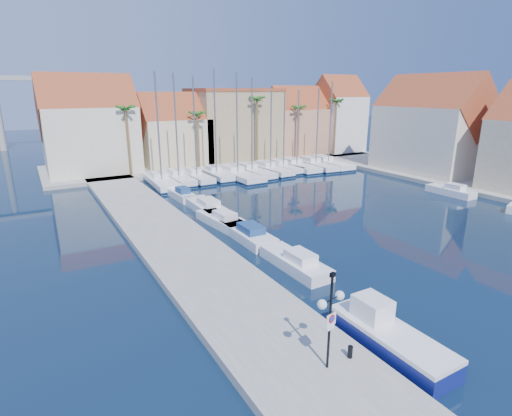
{
  "coord_description": "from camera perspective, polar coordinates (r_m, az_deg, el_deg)",
  "views": [
    {
      "loc": [
        -18.02,
        -13.3,
        11.69
      ],
      "look_at": [
        -3.36,
        12.17,
        3.0
      ],
      "focal_mm": 28.0,
      "sensor_mm": 36.0,
      "label": 1
    }
  ],
  "objects": [
    {
      "name": "ground",
      "position": [
        25.26,
        21.34,
        -12.33
      ],
      "size": [
        260.0,
        260.0,
        0.0
      ],
      "primitive_type": "plane",
      "color": "black",
      "rests_on": "ground"
    },
    {
      "name": "quay_west",
      "position": [
        30.5,
        -10.55,
        -5.85
      ],
      "size": [
        6.0,
        77.0,
        0.5
      ],
      "primitive_type": "cube",
      "color": "gray",
      "rests_on": "ground"
    },
    {
      "name": "shore_north",
      "position": [
        68.36,
        -5.32,
        6.77
      ],
      "size": [
        54.0,
        16.0,
        0.5
      ],
      "primitive_type": "cube",
      "color": "gray",
      "rests_on": "ground"
    },
    {
      "name": "shore_east",
      "position": [
        58.6,
        29.97,
        2.99
      ],
      "size": [
        12.0,
        60.0,
        0.5
      ],
      "primitive_type": "cube",
      "color": "gray",
      "rests_on": "ground"
    },
    {
      "name": "lamp_post",
      "position": [
        16.72,
        10.64,
        -13.66
      ],
      "size": [
        1.47,
        0.59,
        4.38
      ],
      "rotation": [
        0.0,
        0.0,
        0.18
      ],
      "color": "black",
      "rests_on": "quay_west"
    },
    {
      "name": "bollard",
      "position": [
        18.87,
        13.3,
        -19.36
      ],
      "size": [
        0.22,
        0.22,
        0.56
      ],
      "primitive_type": "cylinder",
      "color": "black",
      "rests_on": "quay_west"
    },
    {
      "name": "fishing_boat",
      "position": [
        20.42,
        18.26,
        -16.94
      ],
      "size": [
        2.07,
        6.2,
        2.17
      ],
      "rotation": [
        0.0,
        0.0,
        -0.0
      ],
      "color": "navy",
      "rests_on": "ground"
    },
    {
      "name": "motorboat_west_0",
      "position": [
        27.46,
        5.69,
        -7.64
      ],
      "size": [
        2.03,
        6.08,
        1.4
      ],
      "rotation": [
        0.0,
        0.0,
        0.02
      ],
      "color": "white",
      "rests_on": "ground"
    },
    {
      "name": "motorboat_west_1",
      "position": [
        32.57,
        -1.2,
        -3.61
      ],
      "size": [
        2.09,
        6.52,
        1.4
      ],
      "rotation": [
        0.0,
        0.0,
        -0.0
      ],
      "color": "white",
      "rests_on": "ground"
    },
    {
      "name": "motorboat_west_2",
      "position": [
        35.97,
        -4.89,
        -1.7
      ],
      "size": [
        2.57,
        6.3,
        1.4
      ],
      "rotation": [
        0.0,
        0.0,
        0.1
      ],
      "color": "white",
      "rests_on": "ground"
    },
    {
      "name": "motorboat_west_3",
      "position": [
        40.28,
        -7.08,
        0.23
      ],
      "size": [
        2.32,
        6.96,
        1.4
      ],
      "rotation": [
        0.0,
        0.0,
        -0.01
      ],
      "color": "white",
      "rests_on": "ground"
    },
    {
      "name": "motorboat_west_4",
      "position": [
        45.42,
        -10.57,
        1.94
      ],
      "size": [
        1.84,
        5.18,
        1.4
      ],
      "rotation": [
        0.0,
        0.0,
        0.04
      ],
      "color": "white",
      "rests_on": "ground"
    },
    {
      "name": "motorboat_east_1",
      "position": [
        51.51,
        26.09,
        2.24
      ],
      "size": [
        1.82,
        5.53,
        1.4
      ],
      "rotation": [
        0.0,
        0.0,
        0.01
      ],
      "color": "white",
      "rests_on": "ground"
    },
    {
      "name": "sailboat_0",
      "position": [
        52.15,
        -13.46,
        3.74
      ],
      "size": [
        3.1,
        10.13,
        13.81
      ],
      "rotation": [
        0.0,
        0.0,
        -0.05
      ],
      "color": "white",
      "rests_on": "ground"
    },
    {
      "name": "sailboat_1",
      "position": [
        53.71,
        -11.12,
        4.28
      ],
      "size": [
        2.45,
        8.78,
        13.75
      ],
      "rotation": [
        0.0,
        0.0,
        -0.02
      ],
      "color": "white",
      "rests_on": "ground"
    },
    {
      "name": "sailboat_2",
      "position": [
        54.23,
        -8.64,
        4.52
      ],
      "size": [
        2.41,
        8.4,
        13.45
      ],
      "rotation": [
        0.0,
        0.0,
        0.02
      ],
      "color": "white",
      "rests_on": "ground"
    },
    {
      "name": "sailboat_3",
      "position": [
        55.45,
        -5.85,
        4.91
      ],
      "size": [
        2.29,
        8.29,
        14.35
      ],
      "rotation": [
        0.0,
        0.0,
        -0.01
      ],
      "color": "white",
      "rests_on": "ground"
    },
    {
      "name": "sailboat_4",
      "position": [
        55.69,
        -2.96,
        4.94
      ],
      "size": [
        3.33,
        11.77,
        13.88
      ],
      "rotation": [
        0.0,
        0.0,
        0.02
      ],
      "color": "white",
      "rests_on": "ground"
    },
    {
      "name": "sailboat_5",
      "position": [
        57.26,
        -0.88,
        5.29
      ],
      "size": [
        3.19,
        10.3,
        13.37
      ],
      "rotation": [
        0.0,
        0.0,
        0.05
      ],
      "color": "white",
      "rests_on": "ground"
    },
    {
      "name": "sailboat_6",
      "position": [
        58.84,
        1.77,
        5.58
      ],
      "size": [
        3.1,
        9.72,
        11.78
      ],
      "rotation": [
        0.0,
        0.0,
        0.06
      ],
      "color": "white",
      "rests_on": "ground"
    },
    {
      "name": "sailboat_7",
      "position": [
        60.66,
        3.63,
        5.89
      ],
      "size": [
        2.84,
        9.06,
        11.4
      ],
      "rotation": [
        0.0,
        0.0,
        0.05
      ],
      "color": "white",
      "rests_on": "ground"
    },
    {
      "name": "sailboat_8",
      "position": [
        61.94,
        5.51,
        6.05
      ],
      "size": [
        3.25,
        10.85,
        11.71
      ],
      "rotation": [
        0.0,
        0.0,
        -0.04
      ],
      "color": "white",
      "rests_on": "ground"
    },
    {
      "name": "sailboat_9",
      "position": [
        63.3,
        8.23,
        6.19
      ],
      "size": [
        3.5,
        10.59,
        11.95
      ],
      "rotation": [
        0.0,
        0.0,
        -0.07
      ],
      "color": "white",
      "rests_on": "ground"
    },
    {
      "name": "sailboat_10",
      "position": [
        64.89,
        9.93,
        6.36
      ],
      "size": [
        3.52,
        11.23,
        13.0
      ],
      "rotation": [
        0.0,
        0.0,
        -0.05
      ],
      "color": "white",
      "rests_on": "ground"
    },
    {
      "name": "building_0",
      "position": [
        61.05,
        -22.66,
        10.38
      ],
      "size": [
        12.3,
        9.0,
        13.5
      ],
      "color": "beige",
      "rests_on": "shore_north"
    },
    {
      "name": "building_1",
      "position": [
        63.85,
        -11.7,
        10.39
      ],
      "size": [
        10.3,
        8.0,
        11.0
      ],
      "color": "#C9B78D",
      "rests_on": "shore_north"
    },
    {
      "name": "building_2",
      "position": [
        68.91,
        -3.14,
        11.93
      ],
      "size": [
        14.2,
        10.2,
        11.5
      ],
      "color": "tan",
      "rests_on": "shore_north"
    },
    {
      "name": "building_3",
      "position": [
        74.3,
        5.68,
        11.89
      ],
      "size": [
        10.3,
        8.0,
        12.0
      ],
      "color": "tan",
      "rests_on": "shore_north"
    },
    {
      "name": "building_4",
      "position": [
        79.02,
        11.6,
        12.72
      ],
      "size": [
        8.3,
        8.0,
        14.0
      ],
      "color": "silver",
      "rests_on": "shore_north"
    },
    {
      "name": "building_6",
      "position": [
        62.61,
        23.69,
        10.38
      ],
      "size": [
        9.0,
        14.3,
        13.5
      ],
      "color": "beige",
      "rests_on": "shore_east"
    },
    {
      "name": "palm_0",
      "position": [
        56.65,
        -18.13,
        13.04
      ],
      "size": [
        2.6,
        2.6,
        10.15
      ],
      "color": "brown",
      "rests_on": "shore_north"
    },
    {
      "name": "palm_1",
      "position": [
        59.63,
        -8.41,
        12.88
      ],
      "size": [
        2.6,
        2.6,
        9.15
      ],
      "color": "brown",
      "rests_on": "shore_north"
    },
    {
      "name": "palm_2",
      "position": [
        63.92,
        0.15,
        14.97
      ],
      "size": [
        2.6,
        2.6,
        11.15
      ],
      "color": "brown",
      "rests_on": "shore_north"
    },
    {
      "name": "palm_3",
      "position": [
        68.33,
        6.14,
        13.8
      ],
      "size": [
        2.6,
        2.6,
        9.65
      ],
      "color": "brown",
      "rests_on": "shore_north"
    },
    {
      "name": "palm_4",
      "position": [
        73.27,
        11.41,
        14.49
      ],
      "size": [
        2.6,
        2.6,
        10.65
      ],
      "color": "brown",
      "rests_on": "shore_north"
    }
  ]
}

